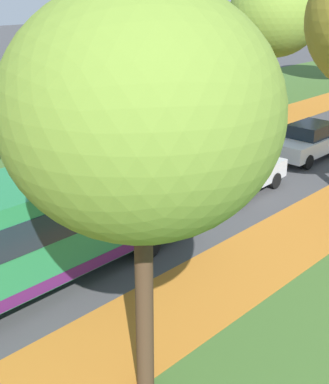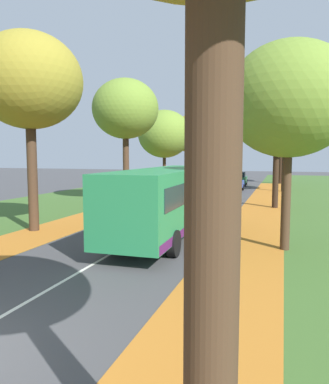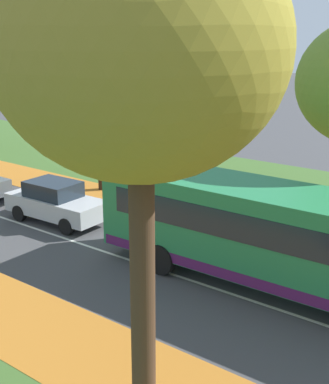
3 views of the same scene
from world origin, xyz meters
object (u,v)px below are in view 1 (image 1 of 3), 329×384
at_px(bus, 37,224).
at_px(car_white_following, 309,141).
at_px(tree_left_far, 274,15).
at_px(tree_right_near, 141,114).
at_px(car_silver_lead, 241,172).

distance_m(bus, car_white_following, 14.69).
height_order(tree_left_far, car_white_following, tree_left_far).
bearing_deg(bus, tree_left_far, 108.07).
bearing_deg(bus, tree_right_near, -10.45).
relative_size(tree_left_far, car_silver_lead, 1.92).
bearing_deg(tree_left_far, car_silver_lead, -60.74).
bearing_deg(car_silver_lead, car_white_following, 92.96).
distance_m(tree_right_near, car_white_following, 17.12).
distance_m(tree_left_far, car_white_following, 10.87).
bearing_deg(tree_left_far, bus, -71.93).
bearing_deg(bus, car_silver_lead, 90.06).
bearing_deg(car_silver_lead, tree_left_far, 119.26).
bearing_deg(car_white_following, tree_left_far, 134.17).
height_order(tree_left_far, bus, tree_left_far).
height_order(tree_right_near, car_silver_lead, tree_right_near).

